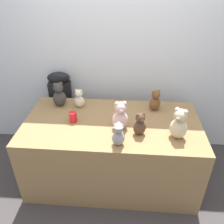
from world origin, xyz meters
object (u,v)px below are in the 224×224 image
teddy_bear_sand (179,124)px  party_cup_red (73,117)px  teddy_bear_cream (79,99)px  teddy_bear_charcoal (59,95)px  teddy_bear_blush (120,116)px  display_table (112,150)px  teddy_bear_cocoa (140,125)px  teddy_bear_chestnut (155,101)px  teddy_bear_ash (118,133)px  instrument_case (63,109)px

teddy_bear_sand → party_cup_red: 1.06m
teddy_bear_cream → teddy_bear_charcoal: bearing=-174.0°
teddy_bear_sand → party_cup_red: (-1.04, 0.19, -0.09)m
teddy_bear_cream → party_cup_red: 0.30m
teddy_bear_sand → teddy_bear_blush: bearing=-163.8°
display_table → teddy_bear_blush: (0.09, -0.11, 0.54)m
teddy_bear_blush → teddy_bear_sand: (0.54, -0.10, 0.00)m
teddy_bear_blush → teddy_bear_sand: 0.55m
teddy_bear_sand → teddy_bear_cocoa: teddy_bear_sand is taller
teddy_bear_sand → teddy_bear_chestnut: bearing=136.8°
display_table → teddy_bear_charcoal: 0.87m
teddy_bear_chestnut → teddy_bear_cocoa: bearing=-131.0°
teddy_bear_blush → teddy_bear_cream: 0.62m
display_table → party_cup_red: bearing=-176.6°
teddy_bear_chestnut → display_table: bearing=-169.0°
teddy_bear_sand → teddy_bear_ash: teddy_bear_sand is taller
teddy_bear_charcoal → party_cup_red: (0.22, -0.31, -0.08)m
teddy_bear_sand → teddy_bear_ash: (-0.55, -0.15, -0.02)m
teddy_bear_cocoa → teddy_bear_chestnut: teddy_bear_chestnut is taller
teddy_bear_sand → teddy_bear_chestnut: size_ratio=1.27×
teddy_bear_cocoa → party_cup_red: teddy_bear_cocoa is taller
teddy_bear_cream → teddy_bear_ash: bearing=-44.0°
instrument_case → teddy_bear_ash: (0.80, -0.97, 0.37)m
instrument_case → teddy_bear_cocoa: 1.32m
display_table → teddy_bear_cocoa: (0.28, -0.19, 0.51)m
instrument_case → teddy_bear_cream: bearing=-54.0°
teddy_bear_cocoa → teddy_bear_chestnut: bearing=48.1°
teddy_bear_cocoa → party_cup_red: 0.71m
teddy_bear_sand → teddy_bear_cream: teddy_bear_sand is taller
teddy_bear_sand → teddy_bear_cream: (-1.03, 0.49, -0.04)m
teddy_bear_cream → instrument_case: bearing=143.1°
party_cup_red → teddy_bear_ash: bearing=-34.7°
teddy_bear_cocoa → teddy_bear_charcoal: (-0.91, 0.48, 0.03)m
teddy_bear_sand → teddy_bear_chestnut: (-0.17, 0.49, -0.03)m
teddy_bear_blush → teddy_bear_sand: bearing=-20.4°
instrument_case → party_cup_red: size_ratio=9.75×
teddy_bear_cream → party_cup_red: teddy_bear_cream is taller
display_table → teddy_bear_cocoa: size_ratio=7.71×
party_cup_red → display_table: bearing=3.4°
teddy_bear_ash → teddy_bear_cream: size_ratio=1.14×
teddy_bear_sand → teddy_bear_ash: bearing=-137.8°
display_table → teddy_bear_cocoa: teddy_bear_cocoa is taller
teddy_bear_blush → teddy_bear_charcoal: size_ratio=1.04×
teddy_bear_sand → party_cup_red: size_ratio=2.88×
teddy_bear_charcoal → teddy_bear_sand: bearing=-51.3°
instrument_case → teddy_bear_sand: teddy_bear_sand is taller
teddy_bear_ash → teddy_bear_cream: teddy_bear_ash is taller
display_table → teddy_bear_ash: 0.64m
teddy_bear_ash → party_cup_red: teddy_bear_ash is taller
display_table → party_cup_red: (-0.40, -0.02, 0.45)m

